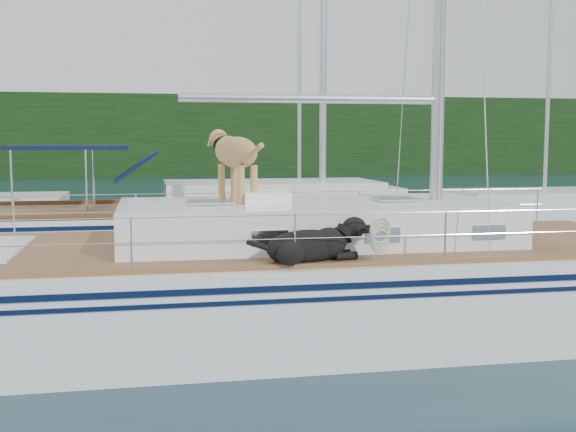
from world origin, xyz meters
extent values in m
plane|color=black|center=(0.00, 0.00, 0.00)|extent=(120.00, 120.00, 0.00)
cube|color=black|center=(0.00, 45.00, 3.00)|extent=(90.00, 3.00, 6.00)
cube|color=#595147|center=(0.00, 46.20, 0.60)|extent=(92.00, 1.00, 1.20)
cube|color=white|center=(0.00, 0.00, 0.50)|extent=(12.00, 3.80, 1.40)
cube|color=brown|center=(0.00, 0.00, 1.23)|extent=(11.52, 3.50, 0.06)
cube|color=white|center=(0.80, 0.00, 1.54)|extent=(5.20, 2.50, 0.55)
cylinder|color=silver|center=(0.80, 0.00, 3.21)|extent=(3.60, 0.12, 0.12)
cylinder|color=silver|center=(0.00, -1.75, 1.82)|extent=(10.56, 0.01, 0.01)
cylinder|color=silver|center=(0.00, 1.75, 1.82)|extent=(10.56, 0.01, 0.01)
cube|color=#1C4BB0|center=(-1.44, 1.52, 1.29)|extent=(0.75, 0.53, 0.06)
cube|color=white|center=(0.14, -0.01, 1.89)|extent=(0.65, 0.54, 0.16)
torus|color=beige|center=(1.20, -1.76, 1.62)|extent=(0.42, 0.28, 0.41)
cube|color=white|center=(0.16, 6.59, 0.45)|extent=(11.00, 3.50, 1.30)
cube|color=brown|center=(0.16, 6.59, 1.10)|extent=(10.56, 3.29, 0.06)
cube|color=white|center=(1.36, 6.59, 1.45)|extent=(4.80, 2.30, 0.55)
cube|color=#0D1639|center=(-3.04, 6.59, 2.50)|extent=(2.40, 2.30, 0.08)
cube|color=white|center=(4.00, 16.00, 0.40)|extent=(7.20, 3.00, 1.10)
cylinder|color=silver|center=(4.00, 16.00, 6.00)|extent=(0.14, 0.14, 11.00)
cube|color=white|center=(12.00, 13.00, 0.40)|extent=(6.40, 3.00, 1.10)
cylinder|color=silver|center=(12.00, 13.00, 6.00)|extent=(0.14, 0.14, 11.00)
camera|label=1|loc=(-1.41, -9.61, 2.65)|focal=45.00mm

